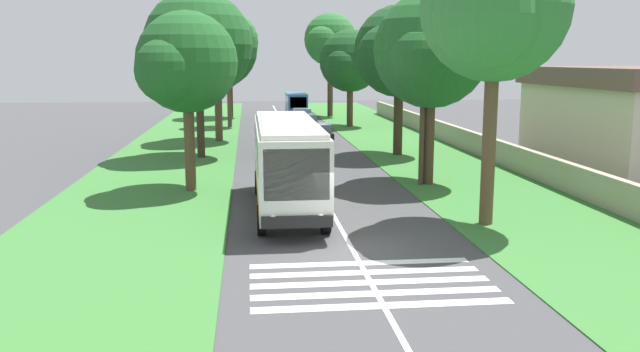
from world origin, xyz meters
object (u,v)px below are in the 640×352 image
trailing_minibus_0 (296,102)px  coach_bus (287,159)px  trailing_car_3 (302,116)px  roadside_tree_right_3 (349,63)px  roadside_tree_right_4 (491,12)px  trailing_car_2 (307,123)px  utility_pole (422,110)px  roadside_tree_left_4 (227,43)px  roadside_tree_left_2 (215,51)px  roadside_tree_left_3 (185,66)px  roadside_tree_left_1 (196,47)px  roadside_tree_right_0 (428,53)px  roadside_tree_left_0 (227,60)px  trailing_car_0 (276,145)px  trailing_car_1 (319,134)px  roadside_tree_right_1 (329,41)px  roadside_tree_right_2 (397,54)px

trailing_minibus_0 → coach_bus: bearing=175.4°
trailing_car_3 → roadside_tree_right_3: size_ratio=0.48×
roadside_tree_right_4 → trailing_car_2: bearing=6.0°
utility_pole → coach_bus: bearing=125.0°
trailing_minibus_0 → roadside_tree_left_4: size_ratio=0.54×
trailing_car_3 → roadside_tree_left_2: 17.23m
roadside_tree_left_3 → roadside_tree_left_1: bearing=1.4°
utility_pole → roadside_tree_right_0: bearing=-40.2°
roadside_tree_right_0 → roadside_tree_right_3: (28.99, -0.43, -0.59)m
trailing_car_2 → roadside_tree_right_4: roadside_tree_right_4 is taller
trailing_car_2 → roadside_tree_left_0: roadside_tree_left_0 is taller
trailing_car_0 → utility_pole: utility_pole is taller
trailing_car_1 → trailing_minibus_0: bearing=0.0°
utility_pole → trailing_car_3: bearing=5.5°
roadside_tree_right_0 → roadside_tree_right_3: size_ratio=1.07×
trailing_car_3 → roadside_tree_left_0: size_ratio=0.51×
trailing_minibus_0 → roadside_tree_right_1: 7.52m
trailing_car_3 → utility_pole: bearing=-174.5°
roadside_tree_right_1 → roadside_tree_left_4: bearing=91.3°
trailing_car_1 → roadside_tree_right_2: roadside_tree_right_2 is taller
trailing_car_2 → roadside_tree_left_1: 19.00m
roadside_tree_right_2 → roadside_tree_left_0: bearing=29.9°
roadside_tree_left_3 → trailing_car_2: bearing=-16.7°
trailing_car_0 → trailing_minibus_0: size_ratio=0.72×
trailing_minibus_0 → utility_pole: size_ratio=0.84×
coach_bus → trailing_car_1: 22.85m
roadside_tree_right_0 → roadside_tree_right_1: 40.15m
roadside_tree_left_3 → roadside_tree_right_3: size_ratio=0.95×
trailing_car_0 → trailing_car_2: 15.63m
roadside_tree_right_1 → roadside_tree_right_2: roadside_tree_right_1 is taller
trailing_car_2 → trailing_minibus_0: bearing=-0.6°
trailing_car_1 → roadside_tree_left_4: bearing=18.1°
roadside_tree_left_1 → roadside_tree_right_4: size_ratio=0.97×
coach_bus → trailing_car_1: bearing=-9.4°
trailing_car_0 → roadside_tree_right_4: bearing=-160.3°
trailing_car_1 → trailing_minibus_0: 24.01m
trailing_car_1 → roadside_tree_left_3: 20.24m
roadside_tree_left_1 → trailing_car_0: bearing=-82.6°
trailing_car_2 → roadside_tree_left_2: size_ratio=0.43×
trailing_car_1 → utility_pole: utility_pole is taller
roadside_tree_left_0 → utility_pole: roadside_tree_left_0 is taller
trailing_car_1 → trailing_minibus_0: (24.00, 0.00, 0.88)m
roadside_tree_right_3 → roadside_tree_left_1: bearing=146.2°
trailing_car_0 → coach_bus: bearing=179.3°
trailing_car_2 → roadside_tree_right_3: size_ratio=0.48×
trailing_car_3 → roadside_tree_left_4: roadside_tree_left_4 is taller
trailing_car_1 → roadside_tree_left_1: size_ratio=0.41×
roadside_tree_left_3 → roadside_tree_right_1: (40.62, -11.66, 2.20)m
roadside_tree_left_3 → roadside_tree_right_1: 42.32m
roadside_tree_left_1 → roadside_tree_right_2: size_ratio=1.09×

